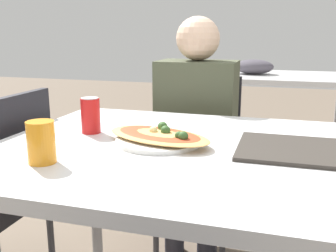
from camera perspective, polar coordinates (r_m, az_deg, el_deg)
The scene contains 9 objects.
dining_table at distance 1.25m, azimuth 1.45°, elevation -6.03°, with size 1.16×0.97×0.76m.
chair_far_seated at distance 2.09m, azimuth 4.69°, elevation -3.65°, with size 0.40×0.40×0.88m.
chair_side_left at distance 1.75m, azimuth -23.09°, elevation -8.31°, with size 0.40×0.40×0.88m.
person_seated at distance 1.93m, azimuth 4.09°, elevation 1.09°, with size 0.38×0.26×1.18m.
pizza_main at distance 1.26m, azimuth -1.30°, elevation -1.60°, with size 0.41×0.30×0.06m.
soda_can at distance 1.40m, azimuth -11.17°, elevation 1.52°, with size 0.07×0.07×0.12m.
drink_glass at distance 1.11m, azimuth -17.93°, elevation -2.25°, with size 0.08×0.08×0.12m.
serving_tray at distance 1.23m, azimuth 21.00°, elevation -3.47°, with size 0.47×0.29×0.01m.
background_table at distance 3.37m, azimuth 15.34°, elevation 6.21°, with size 1.10×0.80×0.88m.
Camera 1 is at (0.31, -1.14, 1.11)m, focal length 42.00 mm.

